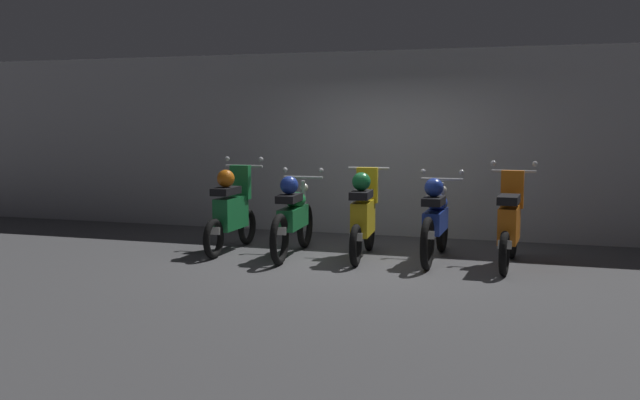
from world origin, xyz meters
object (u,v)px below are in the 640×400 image
motorbike_slot_1 (293,217)px  motorbike_slot_3 (436,220)px  motorbike_slot_4 (509,224)px  motorbike_slot_2 (363,215)px  motorbike_slot_0 (232,210)px

motorbike_slot_1 → motorbike_slot_3: 1.88m
motorbike_slot_4 → motorbike_slot_2: bearing=-179.8°
motorbike_slot_1 → motorbike_slot_3: same height
motorbike_slot_0 → motorbike_slot_4: size_ratio=1.00×
motorbike_slot_2 → motorbike_slot_3: motorbike_slot_2 is taller
motorbike_slot_0 → motorbike_slot_3: motorbike_slot_0 is taller
motorbike_slot_3 → motorbike_slot_0: bearing=-176.2°
motorbike_slot_0 → motorbike_slot_2: motorbike_slot_0 is taller
motorbike_slot_1 → motorbike_slot_2: size_ratio=1.16×
motorbike_slot_3 → motorbike_slot_4: (0.93, -0.11, -0.00)m
motorbike_slot_1 → motorbike_slot_2: 0.94m
motorbike_slot_0 → motorbike_slot_3: 2.80m
motorbike_slot_2 → motorbike_slot_3: (0.93, 0.11, -0.04)m
motorbike_slot_1 → motorbike_slot_4: 2.80m
motorbike_slot_2 → motorbike_slot_3: bearing=7.0°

